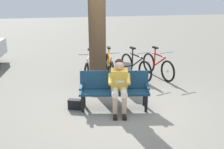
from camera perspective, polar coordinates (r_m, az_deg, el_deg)
ground_plane at (r=6.26m, az=2.76°, el=-7.56°), size 40.00×40.00×0.00m
bench at (r=6.17m, az=0.50°, el=-2.77°), size 1.66×0.74×0.87m
person_reading at (r=5.97m, az=1.56°, el=-1.92°), size 0.53×0.81×1.20m
handbag at (r=6.30m, az=-8.00°, el=-6.34°), size 0.33×0.24×0.24m
tree_trunk at (r=6.95m, az=-3.25°, el=11.64°), size 0.45×0.45×3.85m
litter_bin at (r=7.35m, az=2.76°, el=-0.44°), size 0.36×0.36×0.73m
bicycle_orange at (r=8.48m, az=9.79°, el=1.83°), size 0.60×1.64×0.94m
bicycle_purple at (r=8.34m, az=5.08°, el=1.76°), size 0.66×1.61×0.94m
bicycle_black at (r=8.32m, az=-0.52°, el=1.79°), size 0.48×1.68×0.94m
bicycle_blue at (r=8.18m, az=-4.91°, el=1.44°), size 0.57×1.64×0.94m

